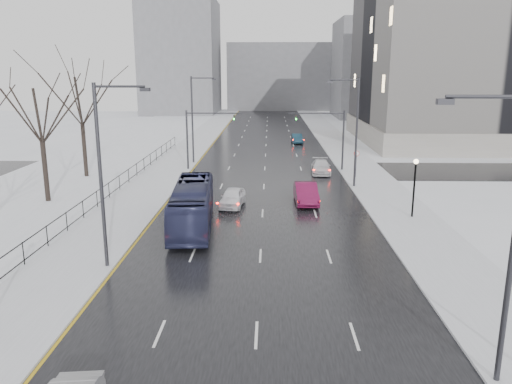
# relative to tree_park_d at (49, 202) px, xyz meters

# --- Properties ---
(road) EXTENTS (16.00, 150.00, 0.04)m
(road) POSITION_rel_tree_park_d_xyz_m (17.80, 26.00, 0.02)
(road) COLOR black
(road) RESTS_ON ground
(cross_road) EXTENTS (130.00, 10.00, 0.04)m
(cross_road) POSITION_rel_tree_park_d_xyz_m (17.80, 14.00, 0.02)
(cross_road) COLOR black
(cross_road) RESTS_ON ground
(sidewalk_left) EXTENTS (5.00, 150.00, 0.16)m
(sidewalk_left) POSITION_rel_tree_park_d_xyz_m (7.30, 26.00, 0.08)
(sidewalk_left) COLOR silver
(sidewalk_left) RESTS_ON ground
(sidewalk_right) EXTENTS (5.00, 150.00, 0.16)m
(sidewalk_right) POSITION_rel_tree_park_d_xyz_m (28.30, 26.00, 0.08)
(sidewalk_right) COLOR silver
(sidewalk_right) RESTS_ON ground
(park_strip) EXTENTS (14.00, 150.00, 0.12)m
(park_strip) POSITION_rel_tree_park_d_xyz_m (-2.20, 26.00, 0.06)
(park_strip) COLOR white
(park_strip) RESTS_ON ground
(tree_park_d) EXTENTS (8.75, 8.75, 12.50)m
(tree_park_d) POSITION_rel_tree_park_d_xyz_m (0.00, 0.00, 0.00)
(tree_park_d) COLOR black
(tree_park_d) RESTS_ON ground
(tree_park_e) EXTENTS (9.45, 9.45, 13.50)m
(tree_park_e) POSITION_rel_tree_park_d_xyz_m (-0.40, 10.00, 0.00)
(tree_park_e) COLOR black
(tree_park_e) RESTS_ON ground
(iron_fence) EXTENTS (0.06, 70.00, 1.30)m
(iron_fence) POSITION_rel_tree_park_d_xyz_m (4.80, -4.00, 0.91)
(iron_fence) COLOR black
(iron_fence) RESTS_ON sidewalk_left
(streetlight_r_near) EXTENTS (2.95, 0.25, 10.00)m
(streetlight_r_near) POSITION_rel_tree_park_d_xyz_m (25.97, -24.00, 5.62)
(streetlight_r_near) COLOR #2D2D33
(streetlight_r_near) RESTS_ON ground
(streetlight_r_mid) EXTENTS (2.95, 0.25, 10.00)m
(streetlight_r_mid) POSITION_rel_tree_park_d_xyz_m (25.97, 6.00, 5.62)
(streetlight_r_mid) COLOR #2D2D33
(streetlight_r_mid) RESTS_ON ground
(streetlight_l_near) EXTENTS (2.95, 0.25, 10.00)m
(streetlight_l_near) POSITION_rel_tree_park_d_xyz_m (9.63, -14.00, 5.62)
(streetlight_l_near) COLOR #2D2D33
(streetlight_l_near) RESTS_ON ground
(streetlight_l_far) EXTENTS (2.95, 0.25, 10.00)m
(streetlight_l_far) POSITION_rel_tree_park_d_xyz_m (9.63, 18.00, 5.62)
(streetlight_l_far) COLOR #2D2D33
(streetlight_l_far) RESTS_ON ground
(lamppost_r_mid) EXTENTS (0.36, 0.36, 4.28)m
(lamppost_r_mid) POSITION_rel_tree_park_d_xyz_m (28.80, -4.00, 2.94)
(lamppost_r_mid) COLOR black
(lamppost_r_mid) RESTS_ON sidewalk_right
(mast_signal_right) EXTENTS (6.10, 0.33, 6.50)m
(mast_signal_right) POSITION_rel_tree_park_d_xyz_m (25.13, 14.00, 4.11)
(mast_signal_right) COLOR #2D2D33
(mast_signal_right) RESTS_ON ground
(mast_signal_left) EXTENTS (6.10, 0.33, 6.50)m
(mast_signal_left) POSITION_rel_tree_park_d_xyz_m (10.47, 14.00, 4.11)
(mast_signal_left) COLOR #2D2D33
(mast_signal_left) RESTS_ON ground
(no_uturn_sign) EXTENTS (0.60, 0.06, 2.70)m
(no_uturn_sign) POSITION_rel_tree_park_d_xyz_m (27.00, 10.00, 2.30)
(no_uturn_sign) COLOR #2D2D33
(no_uturn_sign) RESTS_ON sidewalk_right
(civic_building) EXTENTS (41.00, 31.00, 24.80)m
(civic_building) POSITION_rel_tree_park_d_xyz_m (52.80, 38.00, 11.21)
(civic_building) COLOR gray
(civic_building) RESTS_ON ground
(bldg_far_right) EXTENTS (24.00, 20.00, 22.00)m
(bldg_far_right) POSITION_rel_tree_park_d_xyz_m (45.80, 81.00, 11.00)
(bldg_far_right) COLOR slate
(bldg_far_right) RESTS_ON ground
(bldg_far_left) EXTENTS (18.00, 22.00, 28.00)m
(bldg_far_left) POSITION_rel_tree_park_d_xyz_m (-4.20, 91.00, 14.00)
(bldg_far_left) COLOR slate
(bldg_far_left) RESTS_ON ground
(bldg_far_center) EXTENTS (30.00, 18.00, 18.00)m
(bldg_far_center) POSITION_rel_tree_park_d_xyz_m (21.80, 106.00, 9.00)
(bldg_far_center) COLOR slate
(bldg_far_center) RESTS_ON ground
(bus) EXTENTS (3.43, 11.03, 3.02)m
(bus) POSITION_rel_tree_park_d_xyz_m (13.00, -6.46, 1.55)
(bus) COLOR #292C50
(bus) RESTS_ON road
(sedan_center_near) EXTENTS (2.17, 4.42, 1.45)m
(sedan_center_near) POSITION_rel_tree_park_d_xyz_m (15.38, -1.02, 0.77)
(sedan_center_near) COLOR white
(sedan_center_near) RESTS_ON road
(sedan_right_near) EXTENTS (1.88, 5.07, 1.66)m
(sedan_right_near) POSITION_rel_tree_park_d_xyz_m (21.30, 0.11, 0.87)
(sedan_right_near) COLOR maroon
(sedan_right_near) RESTS_ON road
(sedan_right_far) EXTENTS (2.21, 4.91, 1.40)m
(sedan_right_far) POSITION_rel_tree_park_d_xyz_m (23.74, 12.39, 0.74)
(sedan_right_far) COLOR silver
(sedan_right_far) RESTS_ON road
(sedan_right_distant) EXTENTS (1.70, 4.25, 1.38)m
(sedan_right_distant) POSITION_rel_tree_park_d_xyz_m (22.43, 35.27, 0.73)
(sedan_right_distant) COLOR #19384B
(sedan_right_distant) RESTS_ON road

